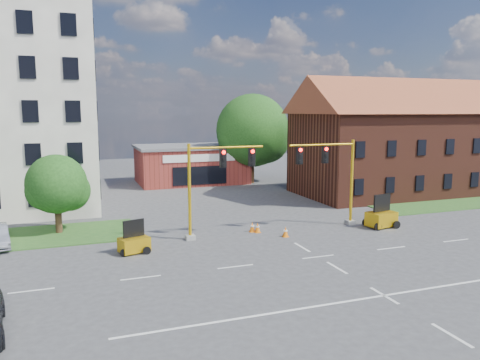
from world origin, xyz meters
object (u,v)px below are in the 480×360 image
Objects in this scene: signal_mast_west at (214,178)px; trailer_east at (381,217)px; pickup_white at (356,195)px; trailer_west at (134,243)px; signal_mast_east at (332,172)px.

trailer_east is at bearing -6.95° from signal_mast_west.
trailer_east is 0.46× the size of pickup_white.
trailer_west is 22.47m from pickup_white.
pickup_white is (6.67, 6.88, -3.23)m from signal_mast_east.
signal_mast_east is 4.79m from trailer_east.
trailer_west is at bearing -173.35° from signal_mast_east.
signal_mast_east is 10.11m from pickup_white.
signal_mast_west is at bearing 180.00° from signal_mast_east.
signal_mast_west is 17.16m from pickup_white.
signal_mast_east is 2.72× the size of trailer_east.
signal_mast_east is at bearing -10.92° from trailer_west.
signal_mast_west is 6.56m from trailer_west.
signal_mast_east is at bearing 144.15° from pickup_white.
pickup_white is at bearing 45.92° from signal_mast_east.
trailer_east is at bearing -16.95° from trailer_west.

